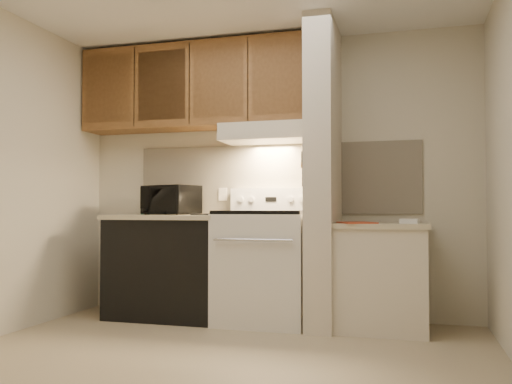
% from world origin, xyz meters
% --- Properties ---
extents(floor, '(3.60, 3.60, 0.00)m').
position_xyz_m(floor, '(0.00, 0.00, 0.00)').
color(floor, tan).
rests_on(floor, ground).
extents(wall_back, '(3.60, 2.50, 0.02)m').
position_xyz_m(wall_back, '(0.00, 1.50, 1.25)').
color(wall_back, beige).
rests_on(wall_back, floor).
extents(backsplash, '(2.60, 0.02, 0.63)m').
position_xyz_m(backsplash, '(0.00, 1.49, 1.24)').
color(backsplash, beige).
rests_on(backsplash, wall_back).
extents(range_body, '(0.76, 0.65, 0.92)m').
position_xyz_m(range_body, '(0.00, 1.16, 0.46)').
color(range_body, silver).
rests_on(range_body, floor).
extents(oven_window, '(0.50, 0.01, 0.30)m').
position_xyz_m(oven_window, '(0.00, 0.84, 0.50)').
color(oven_window, black).
rests_on(oven_window, range_body).
extents(oven_handle, '(0.65, 0.02, 0.02)m').
position_xyz_m(oven_handle, '(0.00, 0.80, 0.72)').
color(oven_handle, silver).
rests_on(oven_handle, range_body).
extents(cooktop, '(0.74, 0.64, 0.03)m').
position_xyz_m(cooktop, '(0.00, 1.16, 0.94)').
color(cooktop, black).
rests_on(cooktop, range_body).
extents(range_backguard, '(0.76, 0.08, 0.20)m').
position_xyz_m(range_backguard, '(0.00, 1.44, 1.05)').
color(range_backguard, silver).
rests_on(range_backguard, range_body).
extents(range_display, '(0.10, 0.01, 0.04)m').
position_xyz_m(range_display, '(0.00, 1.40, 1.05)').
color(range_display, black).
rests_on(range_display, range_backguard).
extents(range_knob_left_outer, '(0.05, 0.02, 0.05)m').
position_xyz_m(range_knob_left_outer, '(-0.28, 1.40, 1.05)').
color(range_knob_left_outer, silver).
rests_on(range_knob_left_outer, range_backguard).
extents(range_knob_left_inner, '(0.05, 0.02, 0.05)m').
position_xyz_m(range_knob_left_inner, '(-0.18, 1.40, 1.05)').
color(range_knob_left_inner, silver).
rests_on(range_knob_left_inner, range_backguard).
extents(range_knob_right_inner, '(0.05, 0.02, 0.05)m').
position_xyz_m(range_knob_right_inner, '(0.18, 1.40, 1.05)').
color(range_knob_right_inner, silver).
rests_on(range_knob_right_inner, range_backguard).
extents(range_knob_right_outer, '(0.05, 0.02, 0.05)m').
position_xyz_m(range_knob_right_outer, '(0.28, 1.40, 1.05)').
color(range_knob_right_outer, silver).
rests_on(range_knob_right_outer, range_backguard).
extents(dishwasher_front, '(1.00, 0.63, 0.87)m').
position_xyz_m(dishwasher_front, '(-0.88, 1.17, 0.43)').
color(dishwasher_front, black).
rests_on(dishwasher_front, floor).
extents(left_countertop, '(1.04, 0.67, 0.04)m').
position_xyz_m(left_countertop, '(-0.88, 1.17, 0.89)').
color(left_countertop, beige).
rests_on(left_countertop, dishwasher_front).
extents(spoon_rest, '(0.23, 0.13, 0.01)m').
position_xyz_m(spoon_rest, '(-0.48, 0.97, 0.92)').
color(spoon_rest, black).
rests_on(spoon_rest, left_countertop).
extents(teal_jar, '(0.11, 0.11, 0.10)m').
position_xyz_m(teal_jar, '(-1.23, 1.39, 0.96)').
color(teal_jar, '#1F5A56').
rests_on(teal_jar, left_countertop).
extents(outlet, '(0.08, 0.01, 0.12)m').
position_xyz_m(outlet, '(-0.48, 1.48, 1.10)').
color(outlet, beige).
rests_on(outlet, backsplash).
extents(microwave, '(0.56, 0.46, 0.27)m').
position_xyz_m(microwave, '(-0.93, 1.31, 1.04)').
color(microwave, black).
rests_on(microwave, left_countertop).
extents(partition_pillar, '(0.22, 0.70, 2.50)m').
position_xyz_m(partition_pillar, '(0.51, 1.15, 1.25)').
color(partition_pillar, beige).
rests_on(partition_pillar, floor).
extents(pillar_trim, '(0.01, 0.70, 0.04)m').
position_xyz_m(pillar_trim, '(0.39, 1.15, 1.30)').
color(pillar_trim, brown).
rests_on(pillar_trim, partition_pillar).
extents(knife_strip, '(0.02, 0.42, 0.04)m').
position_xyz_m(knife_strip, '(0.39, 1.10, 1.32)').
color(knife_strip, black).
rests_on(knife_strip, partition_pillar).
extents(knife_blade_a, '(0.01, 0.03, 0.16)m').
position_xyz_m(knife_blade_a, '(0.38, 0.93, 1.22)').
color(knife_blade_a, silver).
rests_on(knife_blade_a, knife_strip).
extents(knife_handle_a, '(0.02, 0.02, 0.10)m').
position_xyz_m(knife_handle_a, '(0.38, 0.93, 1.37)').
color(knife_handle_a, black).
rests_on(knife_handle_a, knife_strip).
extents(knife_blade_b, '(0.01, 0.04, 0.18)m').
position_xyz_m(knife_blade_b, '(0.38, 1.03, 1.21)').
color(knife_blade_b, silver).
rests_on(knife_blade_b, knife_strip).
extents(knife_handle_b, '(0.02, 0.02, 0.10)m').
position_xyz_m(knife_handle_b, '(0.38, 1.03, 1.37)').
color(knife_handle_b, black).
rests_on(knife_handle_b, knife_strip).
extents(knife_blade_c, '(0.01, 0.04, 0.20)m').
position_xyz_m(knife_blade_c, '(0.38, 1.10, 1.20)').
color(knife_blade_c, silver).
rests_on(knife_blade_c, knife_strip).
extents(knife_handle_c, '(0.02, 0.02, 0.10)m').
position_xyz_m(knife_handle_c, '(0.38, 1.10, 1.37)').
color(knife_handle_c, black).
rests_on(knife_handle_c, knife_strip).
extents(knife_blade_d, '(0.01, 0.04, 0.16)m').
position_xyz_m(knife_blade_d, '(0.38, 1.17, 1.22)').
color(knife_blade_d, silver).
rests_on(knife_blade_d, knife_strip).
extents(knife_handle_d, '(0.02, 0.02, 0.10)m').
position_xyz_m(knife_handle_d, '(0.38, 1.19, 1.37)').
color(knife_handle_d, black).
rests_on(knife_handle_d, knife_strip).
extents(knife_blade_e, '(0.01, 0.04, 0.18)m').
position_xyz_m(knife_blade_e, '(0.38, 1.26, 1.21)').
color(knife_blade_e, silver).
rests_on(knife_blade_e, knife_strip).
extents(knife_handle_e, '(0.02, 0.02, 0.10)m').
position_xyz_m(knife_handle_e, '(0.38, 1.25, 1.37)').
color(knife_handle_e, black).
rests_on(knife_handle_e, knife_strip).
extents(oven_mitt, '(0.03, 0.11, 0.26)m').
position_xyz_m(oven_mitt, '(0.38, 1.32, 1.23)').
color(oven_mitt, gray).
rests_on(oven_mitt, partition_pillar).
extents(right_cab_base, '(0.70, 0.60, 0.81)m').
position_xyz_m(right_cab_base, '(0.97, 1.15, 0.40)').
color(right_cab_base, beige).
rests_on(right_cab_base, floor).
extents(right_countertop, '(0.74, 0.64, 0.04)m').
position_xyz_m(right_countertop, '(0.97, 1.15, 0.83)').
color(right_countertop, beige).
rests_on(right_countertop, right_cab_base).
extents(red_folder, '(0.35, 0.40, 0.01)m').
position_xyz_m(red_folder, '(0.79, 1.00, 0.86)').
color(red_folder, '#B54023').
rests_on(red_folder, right_countertop).
extents(white_box, '(0.15, 0.12, 0.04)m').
position_xyz_m(white_box, '(1.19, 1.05, 0.87)').
color(white_box, white).
rests_on(white_box, right_countertop).
extents(range_hood, '(0.78, 0.44, 0.15)m').
position_xyz_m(range_hood, '(0.00, 1.28, 1.62)').
color(range_hood, beige).
rests_on(range_hood, upper_cabinets).
extents(hood_lip, '(0.78, 0.04, 0.06)m').
position_xyz_m(hood_lip, '(0.00, 1.07, 1.58)').
color(hood_lip, beige).
rests_on(hood_lip, range_hood).
extents(upper_cabinets, '(2.18, 0.33, 0.77)m').
position_xyz_m(upper_cabinets, '(-0.69, 1.32, 2.08)').
color(upper_cabinets, brown).
rests_on(upper_cabinets, wall_back).
extents(cab_door_a, '(0.46, 0.01, 0.63)m').
position_xyz_m(cab_door_a, '(-1.51, 1.17, 2.08)').
color(cab_door_a, brown).
rests_on(cab_door_a, upper_cabinets).
extents(cab_gap_a, '(0.01, 0.01, 0.73)m').
position_xyz_m(cab_gap_a, '(-1.23, 1.16, 2.08)').
color(cab_gap_a, black).
rests_on(cab_gap_a, upper_cabinets).
extents(cab_door_b, '(0.46, 0.01, 0.63)m').
position_xyz_m(cab_door_b, '(-0.96, 1.17, 2.08)').
color(cab_door_b, brown).
rests_on(cab_door_b, upper_cabinets).
extents(cab_gap_b, '(0.01, 0.01, 0.73)m').
position_xyz_m(cab_gap_b, '(-0.69, 1.16, 2.08)').
color(cab_gap_b, black).
rests_on(cab_gap_b, upper_cabinets).
extents(cab_door_c, '(0.46, 0.01, 0.63)m').
position_xyz_m(cab_door_c, '(-0.42, 1.17, 2.08)').
color(cab_door_c, brown).
rests_on(cab_door_c, upper_cabinets).
extents(cab_gap_c, '(0.01, 0.01, 0.73)m').
position_xyz_m(cab_gap_c, '(-0.14, 1.16, 2.08)').
color(cab_gap_c, black).
rests_on(cab_gap_c, upper_cabinets).
extents(cab_door_d, '(0.46, 0.01, 0.63)m').
position_xyz_m(cab_door_d, '(0.13, 1.17, 2.08)').
color(cab_door_d, brown).
rests_on(cab_door_d, upper_cabinets).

